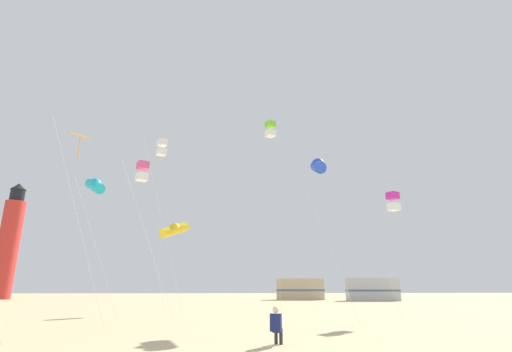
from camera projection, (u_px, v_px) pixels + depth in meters
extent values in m
cube|color=navy|center=(276.00, 322.00, 11.92)|extent=(0.39, 0.32, 0.52)
sphere|color=beige|center=(276.00, 310.00, 12.03)|extent=(0.20, 0.20, 0.20)
cylinder|color=#2D2D38|center=(280.00, 330.00, 12.00)|extent=(0.24, 0.38, 0.13)
cylinder|color=#2D2D38|center=(281.00, 337.00, 12.08)|extent=(0.11, 0.11, 0.42)
cylinder|color=#2D2D38|center=(275.00, 330.00, 12.04)|extent=(0.24, 0.38, 0.13)
cylinder|color=#2D2D38|center=(276.00, 337.00, 12.12)|extent=(0.11, 0.11, 0.42)
cylinder|color=silver|center=(96.00, 246.00, 22.73)|extent=(2.74, 1.98, 8.12)
cylinder|color=#1EB2D1|center=(95.00, 186.00, 25.11)|extent=(2.02, 2.43, 1.48)
sphere|color=#1EB2D1|center=(95.00, 184.00, 25.15)|extent=(0.76, 0.76, 0.76)
cylinder|color=silver|center=(78.00, 222.00, 16.13)|extent=(2.55, 1.89, 8.80)
cube|color=orange|center=(80.00, 136.00, 18.52)|extent=(1.22, 1.22, 0.40)
cylinder|color=orange|center=(79.00, 149.00, 18.34)|extent=(0.04, 0.04, 1.10)
cylinder|color=silver|center=(163.00, 223.00, 23.75)|extent=(3.00, 1.41, 11.14)
cube|color=white|center=(162.00, 143.00, 26.79)|extent=(0.82, 0.82, 0.44)
cube|color=white|center=(161.00, 152.00, 26.60)|extent=(0.82, 0.82, 0.44)
cylinder|color=silver|center=(148.00, 239.00, 19.61)|extent=(2.96, 1.87, 8.20)
cube|color=#E54C8C|center=(143.00, 165.00, 22.21)|extent=(0.82, 0.82, 0.44)
cube|color=white|center=(142.00, 177.00, 22.01)|extent=(0.82, 0.82, 0.44)
cylinder|color=silver|center=(276.00, 215.00, 25.46)|extent=(0.62, 0.55, 12.69)
cube|color=#72D12D|center=(270.00, 125.00, 27.60)|extent=(0.82, 0.82, 0.44)
cube|color=white|center=(270.00, 134.00, 27.41)|extent=(0.82, 0.82, 0.44)
cylinder|color=silver|center=(156.00, 269.00, 26.80)|extent=(2.16, 1.96, 5.87)
cylinder|color=yellow|center=(174.00, 230.00, 28.70)|extent=(2.20, 2.32, 1.48)
sphere|color=yellow|center=(175.00, 228.00, 28.74)|extent=(0.76, 0.76, 0.76)
cylinder|color=silver|center=(325.00, 236.00, 20.16)|extent=(3.03, 0.35, 8.65)
cylinder|color=blue|center=(318.00, 167.00, 22.82)|extent=(0.97, 2.56, 1.48)
sphere|color=blue|center=(318.00, 165.00, 22.86)|extent=(0.76, 0.76, 0.76)
cylinder|color=silver|center=(383.00, 257.00, 22.08)|extent=(0.66, 2.21, 6.79)
cube|color=#D826A5|center=(393.00, 196.00, 23.50)|extent=(0.82, 0.82, 0.44)
cube|color=white|center=(394.00, 207.00, 23.30)|extent=(0.82, 0.82, 0.44)
cylinder|color=red|center=(8.00, 249.00, 55.16)|extent=(2.80, 2.80, 14.00)
cylinder|color=black|center=(17.00, 196.00, 57.36)|extent=(2.00, 2.00, 1.80)
cone|color=black|center=(19.00, 187.00, 57.75)|extent=(2.20, 2.20, 1.00)
cube|color=#C6B28C|center=(300.00, 289.00, 52.54)|extent=(6.54, 2.71, 2.80)
cube|color=#4C608C|center=(300.00, 290.00, 52.50)|extent=(6.58, 2.75, 0.24)
cube|color=#B7BABF|center=(372.00, 289.00, 48.67)|extent=(6.54, 2.72, 2.80)
cube|color=#4C608C|center=(372.00, 290.00, 48.63)|extent=(6.58, 2.76, 0.24)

